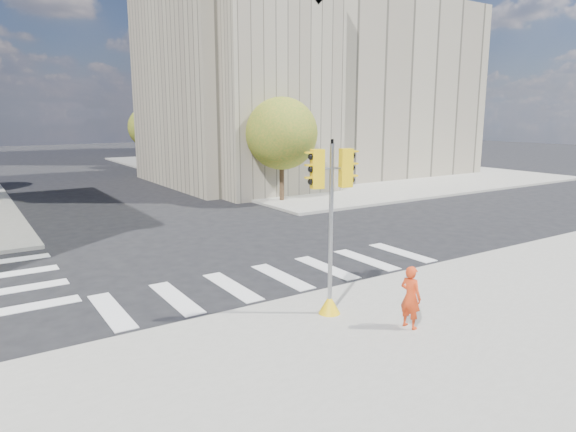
# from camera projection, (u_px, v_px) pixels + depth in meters

# --- Properties ---
(ground) EXTENTS (160.00, 160.00, 0.00)m
(ground) POSITION_uv_depth(u_px,v_px,m) (254.00, 262.00, 18.31)
(ground) COLOR black
(ground) RESTS_ON ground
(sidewalk_near) EXTENTS (30.00, 14.00, 0.15)m
(sidewalk_near) POSITION_uv_depth(u_px,v_px,m) (552.00, 403.00, 9.25)
(sidewalk_near) COLOR gray
(sidewalk_near) RESTS_ON ground
(sidewalk_far_right) EXTENTS (28.00, 40.00, 0.15)m
(sidewalk_far_right) POSITION_uv_depth(u_px,v_px,m) (302.00, 167.00, 50.36)
(sidewalk_far_right) COLOR gray
(sidewalk_far_right) RESTS_ON ground
(civic_building) EXTENTS (26.00, 16.00, 19.39)m
(civic_building) POSITION_uv_depth(u_px,v_px,m) (306.00, 87.00, 40.93)
(civic_building) COLOR gray
(civic_building) RESTS_ON ground
(office_tower) EXTENTS (20.00, 18.00, 30.00)m
(office_tower) POSITION_uv_depth(u_px,v_px,m) (241.00, 31.00, 61.65)
(office_tower) COLOR #9EA0A3
(office_tower) RESTS_ON ground
(tree_re_near) EXTENTS (4.20, 4.20, 6.16)m
(tree_re_near) POSITION_uv_depth(u_px,v_px,m) (282.00, 134.00, 29.74)
(tree_re_near) COLOR #382616
(tree_re_near) RESTS_ON ground
(tree_re_mid) EXTENTS (4.60, 4.60, 6.66)m
(tree_re_mid) POSITION_uv_depth(u_px,v_px,m) (199.00, 125.00, 39.55)
(tree_re_mid) COLOR #382616
(tree_re_mid) RESTS_ON ground
(tree_re_far) EXTENTS (4.00, 4.00, 5.88)m
(tree_re_far) POSITION_uv_depth(u_px,v_px,m) (149.00, 128.00, 49.52)
(tree_re_far) COLOR #382616
(tree_re_far) RESTS_ON ground
(lamp_near) EXTENTS (0.35, 0.18, 8.11)m
(lamp_near) POSITION_uv_depth(u_px,v_px,m) (255.00, 123.00, 33.20)
(lamp_near) COLOR black
(lamp_near) RESTS_ON sidewalk_far_right
(lamp_far) EXTENTS (0.35, 0.18, 8.11)m
(lamp_far) POSITION_uv_depth(u_px,v_px,m) (176.00, 121.00, 44.71)
(lamp_far) COLOR black
(lamp_far) RESTS_ON sidewalk_far_right
(traffic_signal) EXTENTS (1.08, 0.56, 4.44)m
(traffic_signal) POSITION_uv_depth(u_px,v_px,m) (331.00, 242.00, 12.84)
(traffic_signal) COLOR yellow
(traffic_signal) RESTS_ON sidewalk_near
(photographer) EXTENTS (0.44, 0.60, 1.53)m
(photographer) POSITION_uv_depth(u_px,v_px,m) (411.00, 297.00, 12.18)
(photographer) COLOR red
(photographer) RESTS_ON sidewalk_near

